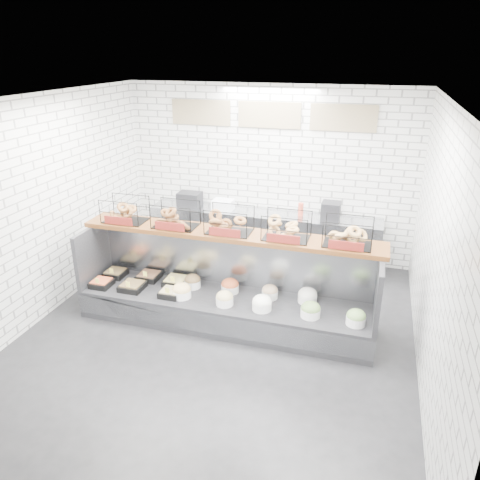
% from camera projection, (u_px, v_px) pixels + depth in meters
% --- Properties ---
extents(ground, '(5.50, 5.50, 0.00)m').
position_uv_depth(ground, '(218.00, 334.00, 6.22)').
color(ground, black).
rests_on(ground, ground).
extents(room_shell, '(5.02, 5.51, 3.01)m').
position_uv_depth(room_shell, '(231.00, 172.00, 5.97)').
color(room_shell, silver).
rests_on(room_shell, ground).
extents(display_case, '(4.00, 0.90, 1.20)m').
position_uv_depth(display_case, '(226.00, 300.00, 6.40)').
color(display_case, black).
rests_on(display_case, ground).
extents(bagel_shelf, '(4.10, 0.50, 0.40)m').
position_uv_depth(bagel_shelf, '(229.00, 223.00, 6.15)').
color(bagel_shelf, '#43230E').
rests_on(bagel_shelf, display_case).
extents(prep_counter, '(4.00, 0.60, 1.20)m').
position_uv_depth(prep_counter, '(262.00, 236.00, 8.20)').
color(prep_counter, '#93969B').
rests_on(prep_counter, ground).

